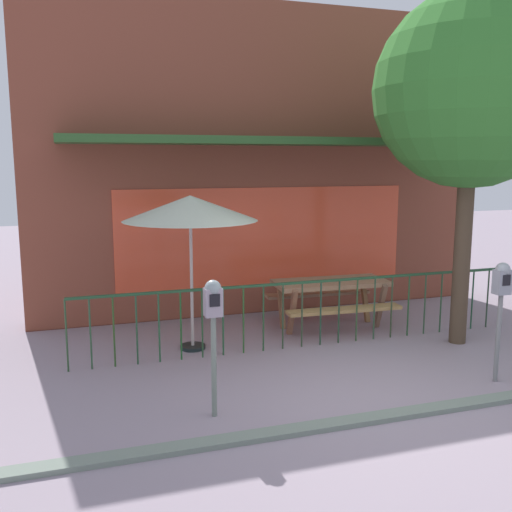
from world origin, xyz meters
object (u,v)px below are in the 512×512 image
patio_umbrella (190,209)px  parking_meter_far (213,312)px  parking_meter_near (501,290)px  picnic_table_left (331,291)px  street_tree (472,91)px

patio_umbrella → parking_meter_far: (-0.23, -2.23, -0.87)m
patio_umbrella → parking_meter_near: bearing=-35.8°
picnic_table_left → parking_meter_far: size_ratio=1.27×
street_tree → picnic_table_left: bearing=139.6°
street_tree → patio_umbrella: bearing=166.4°
parking_meter_far → parking_meter_near: bearing=-1.9°
parking_meter_near → street_tree: size_ratio=0.30×
picnic_table_left → street_tree: size_ratio=0.37×
parking_meter_near → parking_meter_far: 3.49m
picnic_table_left → parking_meter_near: parking_meter_near is taller
parking_meter_near → street_tree: bearing=69.7°
picnic_table_left → parking_meter_near: (0.95, -2.69, 0.52)m
patio_umbrella → street_tree: size_ratio=0.44×
patio_umbrella → parking_meter_near: 4.11m
picnic_table_left → street_tree: 3.57m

